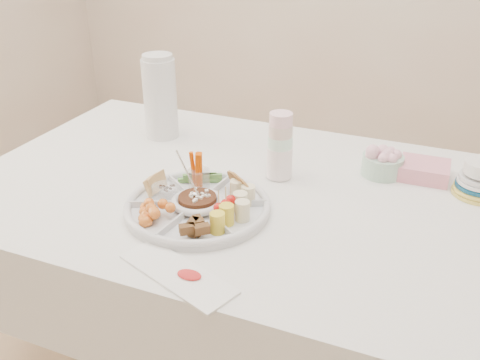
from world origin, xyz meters
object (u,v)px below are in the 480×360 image
at_px(dining_table, 229,288).
at_px(party_tray, 198,204).
at_px(thermos, 160,96).
at_px(plate_stack, 480,180).

height_order(dining_table, party_tray, party_tray).
relative_size(thermos, plate_stack, 2.08).
xyz_separation_m(dining_table, plate_stack, (0.67, 0.21, 0.42)).
bearing_deg(thermos, plate_stack, -2.00).
bearing_deg(dining_table, plate_stack, 17.60).
distance_m(dining_table, plate_stack, 0.82).
height_order(party_tray, thermos, thermos).
height_order(dining_table, thermos, thermos).
distance_m(thermos, plate_stack, 1.04).
height_order(party_tray, plate_stack, plate_stack).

